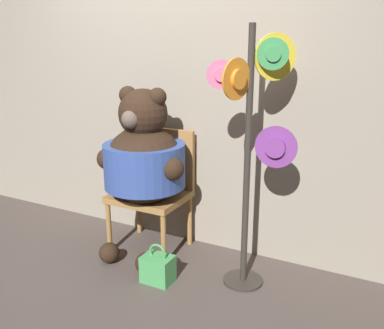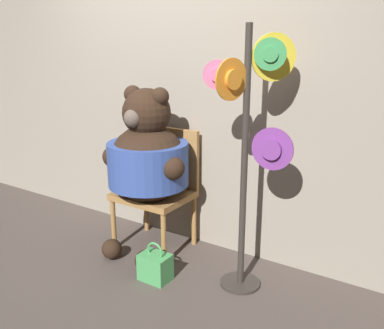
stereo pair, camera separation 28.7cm
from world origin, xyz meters
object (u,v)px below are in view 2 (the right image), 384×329
object	(u,v)px
chair	(160,183)
handbag_on_ground	(155,266)
hat_display_rack	(251,139)
teddy_bear	(147,159)

from	to	relation	value
chair	handbag_on_ground	world-z (taller)	chair
hat_display_rack	teddy_bear	bearing A→B (deg)	176.75
chair	handbag_on_ground	xyz separation A→B (m)	(0.32, -0.49, -0.43)
teddy_bear	hat_display_rack	size ratio (longest dim) A/B	0.76
handbag_on_ground	chair	bearing A→B (deg)	123.26
chair	handbag_on_ground	size ratio (longest dim) A/B	3.32
teddy_bear	handbag_on_ground	bearing A→B (deg)	-46.66
teddy_bear	handbag_on_ground	xyz separation A→B (m)	(0.31, -0.33, -0.67)
chair	handbag_on_ground	distance (m)	0.73
chair	teddy_bear	world-z (taller)	teddy_bear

